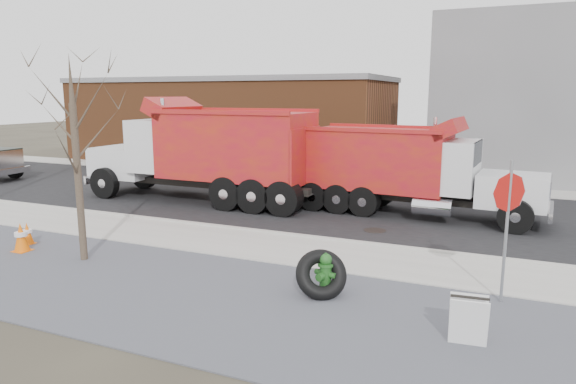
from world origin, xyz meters
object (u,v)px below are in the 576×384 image
at_px(stop_sign, 508,208).
at_px(dump_truck_red_a, 408,166).
at_px(fire_hydrant, 325,276).
at_px(sandwich_board, 468,320).
at_px(dump_truck_red_b, 207,150).
at_px(truck_tire, 321,275).

xyz_separation_m(stop_sign, dump_truck_red_a, (-3.26, 7.18, -0.26)).
bearing_deg(stop_sign, fire_hydrant, 174.30).
xyz_separation_m(sandwich_board, dump_truck_red_b, (-10.50, 8.60, 1.60)).
relative_size(stop_sign, dump_truck_red_b, 0.30).
relative_size(fire_hydrant, dump_truck_red_b, 0.09).
height_order(fire_hydrant, truck_tire, truck_tire).
bearing_deg(fire_hydrant, truck_tire, -94.11).
bearing_deg(dump_truck_red_a, sandwich_board, -69.29).
bearing_deg(sandwich_board, dump_truck_red_a, 100.56).
distance_m(stop_sign, sandwich_board, 2.73).
distance_m(truck_tire, dump_truck_red_b, 10.73).
bearing_deg(stop_sign, truck_tire, 175.97).
relative_size(sandwich_board, dump_truck_red_b, 0.09).
relative_size(stop_sign, sandwich_board, 3.40).
height_order(fire_hydrant, dump_truck_red_a, dump_truck_red_a).
height_order(sandwich_board, dump_truck_red_a, dump_truck_red_a).
bearing_deg(dump_truck_red_b, truck_tire, 135.32).
bearing_deg(fire_hydrant, sandwich_board, -5.61).
distance_m(fire_hydrant, truck_tire, 0.15).
distance_m(fire_hydrant, stop_sign, 3.93).
bearing_deg(truck_tire, fire_hydrant, 69.49).
xyz_separation_m(sandwich_board, dump_truck_red_a, (-2.77, 9.38, 1.27)).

